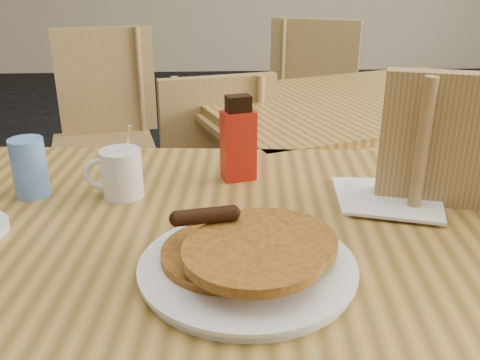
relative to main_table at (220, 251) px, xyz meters
name	(u,v)px	position (x,y,z in m)	size (l,w,h in m)	color
main_table	(220,251)	(0.00, 0.00, 0.00)	(1.35, 0.97, 0.75)	#AD863D
neighbor_table	(365,111)	(0.50, 0.89, -0.01)	(1.30, 1.08, 0.75)	#AD863D
chair_main_far	(220,188)	(0.01, 0.76, -0.21)	(0.46, 0.46, 0.84)	tan
chair_neighbor_far	(316,103)	(0.47, 1.60, -0.16)	(0.53, 0.54, 0.91)	tan
chair_neighbor_near	(461,251)	(0.52, 0.16, -0.11)	(0.56, 0.57, 1.00)	tan
chair_wall_extra	(105,119)	(-0.46, 1.40, -0.17)	(0.49, 0.49, 0.91)	tan
pancake_plate	(248,259)	(0.04, -0.13, 0.06)	(0.32, 0.32, 0.09)	white
coffee_mug	(121,172)	(-0.19, 0.15, 0.09)	(0.11, 0.08, 0.15)	white
syrup_bottle	(238,141)	(0.04, 0.23, 0.12)	(0.08, 0.06, 0.18)	maroon
napkin_stack	(388,198)	(0.32, 0.10, 0.05)	(0.22, 0.23, 0.01)	white
blue_tumbler	(29,168)	(-0.36, 0.17, 0.10)	(0.07, 0.07, 0.11)	#5E8FDE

